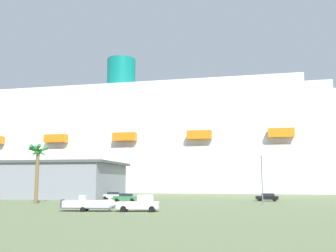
% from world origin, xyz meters
% --- Properties ---
extents(ground_plane, '(600.00, 600.00, 0.00)m').
position_xyz_m(ground_plane, '(0.00, 30.00, 0.00)').
color(ground_plane, '#66754C').
extents(cruise_ship, '(260.84, 38.70, 57.10)m').
position_xyz_m(cruise_ship, '(4.96, 75.02, 15.85)').
color(cruise_ship, white).
rests_on(cruise_ship, ground_plane).
extents(terminal_building, '(56.29, 25.48, 8.62)m').
position_xyz_m(terminal_building, '(-38.86, 21.58, 4.33)').
color(terminal_building, gray).
rests_on(terminal_building, ground_plane).
extents(pickup_truck, '(5.81, 2.85, 2.20)m').
position_xyz_m(pickup_truck, '(5.45, -17.16, 1.04)').
color(pickup_truck, white).
rests_on(pickup_truck, ground_plane).
extents(small_boat_on_trailer, '(8.89, 2.76, 2.15)m').
position_xyz_m(small_boat_on_trailer, '(-0.97, -17.99, 0.96)').
color(small_boat_on_trailer, '#595960').
rests_on(small_boat_on_trailer, ground_plane).
extents(palm_tree, '(3.70, 3.57, 10.71)m').
position_xyz_m(palm_tree, '(-17.69, -3.09, 8.23)').
color(palm_tree, brown).
rests_on(palm_tree, ground_plane).
extents(street_lamp, '(0.56, 0.56, 8.78)m').
position_xyz_m(street_lamp, '(22.13, 2.11, 5.64)').
color(street_lamp, slate).
rests_on(street_lamp, ground_plane).
extents(parked_car_black_coupe, '(4.65, 2.65, 1.58)m').
position_xyz_m(parked_car_black_coupe, '(23.52, 14.39, 0.83)').
color(parked_car_black_coupe, black).
rests_on(parked_car_black_coupe, ground_plane).
extents(parked_car_green_wagon, '(4.82, 2.49, 1.58)m').
position_xyz_m(parked_car_green_wagon, '(-4.39, 7.82, 0.83)').
color(parked_car_green_wagon, '#2D723F').
rests_on(parked_car_green_wagon, ground_plane).
extents(parked_car_white_van, '(4.81, 2.56, 1.58)m').
position_xyz_m(parked_car_white_van, '(-10.17, 16.95, 0.83)').
color(parked_car_white_van, white).
rests_on(parked_car_white_van, ground_plane).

